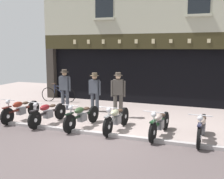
{
  "coord_description": "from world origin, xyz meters",
  "views": [
    {
      "loc": [
        3.1,
        -7.32,
        2.67
      ],
      "look_at": [
        -0.65,
        2.57,
        1.04
      ],
      "focal_mm": 43.79,
      "sensor_mm": 36.0,
      "label": 1
    }
  ],
  "objects_px": {
    "motorcycle_right": "(202,127)",
    "shopkeeper_center": "(95,90)",
    "motorcycle_far_left": "(21,109)",
    "motorcycle_left": "(48,113)",
    "motorcycle_center": "(116,118)",
    "salesman_right": "(118,93)",
    "advert_board_far": "(86,64)",
    "motorcycle_center_left": "(82,116)",
    "motorcycle_center_right": "(159,123)",
    "advert_board_near": "(104,65)",
    "salesman_left": "(65,87)",
    "leaning_bicycle": "(58,94)"
  },
  "relations": [
    {
      "from": "motorcycle_right",
      "to": "leaning_bicycle",
      "type": "distance_m",
      "value": 7.81
    },
    {
      "from": "motorcycle_center_right",
      "to": "salesman_right",
      "type": "bearing_deg",
      "value": -35.75
    },
    {
      "from": "salesman_left",
      "to": "leaning_bicycle",
      "type": "relative_size",
      "value": 0.97
    },
    {
      "from": "motorcycle_left",
      "to": "leaning_bicycle",
      "type": "xyz_separation_m",
      "value": [
        -1.81,
        3.6,
        -0.03
      ]
    },
    {
      "from": "motorcycle_center",
      "to": "shopkeeper_center",
      "type": "relative_size",
      "value": 1.22
    },
    {
      "from": "motorcycle_center",
      "to": "advert_board_far",
      "type": "bearing_deg",
      "value": -51.21
    },
    {
      "from": "advert_board_far",
      "to": "salesman_right",
      "type": "bearing_deg",
      "value": -47.24
    },
    {
      "from": "salesman_right",
      "to": "motorcycle_right",
      "type": "bearing_deg",
      "value": 137.99
    },
    {
      "from": "motorcycle_right",
      "to": "shopkeeper_center",
      "type": "height_order",
      "value": "shopkeeper_center"
    },
    {
      "from": "motorcycle_right",
      "to": "salesman_left",
      "type": "distance_m",
      "value": 6.16
    },
    {
      "from": "motorcycle_right",
      "to": "shopkeeper_center",
      "type": "relative_size",
      "value": 1.2
    },
    {
      "from": "motorcycle_center",
      "to": "advert_board_far",
      "type": "xyz_separation_m",
      "value": [
        -3.34,
        4.68,
        1.41
      ]
    },
    {
      "from": "motorcycle_far_left",
      "to": "motorcycle_center_right",
      "type": "distance_m",
      "value": 5.16
    },
    {
      "from": "motorcycle_center",
      "to": "motorcycle_center_right",
      "type": "xyz_separation_m",
      "value": [
        1.4,
        -0.05,
        -0.01
      ]
    },
    {
      "from": "motorcycle_right",
      "to": "advert_board_far",
      "type": "xyz_separation_m",
      "value": [
        -5.96,
        4.76,
        1.4
      ]
    },
    {
      "from": "motorcycle_far_left",
      "to": "motorcycle_right",
      "type": "distance_m",
      "value": 6.37
    },
    {
      "from": "motorcycle_center_right",
      "to": "advert_board_near",
      "type": "distance_m",
      "value": 6.2
    },
    {
      "from": "motorcycle_center_left",
      "to": "motorcycle_center_right",
      "type": "distance_m",
      "value": 2.61
    },
    {
      "from": "motorcycle_far_left",
      "to": "advert_board_far",
      "type": "xyz_separation_m",
      "value": [
        0.42,
        4.71,
        1.42
      ]
    },
    {
      "from": "motorcycle_left",
      "to": "leaning_bicycle",
      "type": "distance_m",
      "value": 4.03
    },
    {
      "from": "shopkeeper_center",
      "to": "advert_board_far",
      "type": "relative_size",
      "value": 1.78
    },
    {
      "from": "motorcycle_right",
      "to": "salesman_right",
      "type": "bearing_deg",
      "value": -26.11
    },
    {
      "from": "motorcycle_center_left",
      "to": "leaning_bicycle",
      "type": "distance_m",
      "value": 4.74
    },
    {
      "from": "motorcycle_right",
      "to": "shopkeeper_center",
      "type": "distance_m",
      "value": 4.97
    },
    {
      "from": "salesman_right",
      "to": "advert_board_near",
      "type": "height_order",
      "value": "advert_board_near"
    },
    {
      "from": "motorcycle_left",
      "to": "advert_board_near",
      "type": "distance_m",
      "value": 4.98
    },
    {
      "from": "leaning_bicycle",
      "to": "motorcycle_right",
      "type": "bearing_deg",
      "value": 56.35
    },
    {
      "from": "motorcycle_far_left",
      "to": "advert_board_near",
      "type": "distance_m",
      "value": 5.1
    },
    {
      "from": "salesman_left",
      "to": "motorcycle_center_left",
      "type": "bearing_deg",
      "value": 130.5
    },
    {
      "from": "motorcycle_far_left",
      "to": "motorcycle_left",
      "type": "distance_m",
      "value": 1.23
    },
    {
      "from": "salesman_right",
      "to": "advert_board_far",
      "type": "height_order",
      "value": "advert_board_far"
    },
    {
      "from": "motorcycle_far_left",
      "to": "salesman_left",
      "type": "bearing_deg",
      "value": -104.13
    },
    {
      "from": "motorcycle_center_right",
      "to": "motorcycle_center",
      "type": "bearing_deg",
      "value": 3.28
    },
    {
      "from": "motorcycle_left",
      "to": "advert_board_near",
      "type": "bearing_deg",
      "value": -87.06
    },
    {
      "from": "salesman_left",
      "to": "leaning_bicycle",
      "type": "height_order",
      "value": "salesman_left"
    },
    {
      "from": "motorcycle_left",
      "to": "motorcycle_center",
      "type": "height_order",
      "value": "motorcycle_center"
    },
    {
      "from": "motorcycle_center_left",
      "to": "motorcycle_center",
      "type": "bearing_deg",
      "value": -168.79
    },
    {
      "from": "motorcycle_right",
      "to": "shopkeeper_center",
      "type": "xyz_separation_m",
      "value": [
        -4.38,
        2.29,
        0.49
      ]
    },
    {
      "from": "motorcycle_left",
      "to": "shopkeeper_center",
      "type": "xyz_separation_m",
      "value": [
        0.76,
        2.33,
        0.5
      ]
    },
    {
      "from": "advert_board_far",
      "to": "leaning_bicycle",
      "type": "height_order",
      "value": "advert_board_far"
    },
    {
      "from": "advert_board_far",
      "to": "advert_board_near",
      "type": "bearing_deg",
      "value": 0.0
    },
    {
      "from": "shopkeeper_center",
      "to": "leaning_bicycle",
      "type": "bearing_deg",
      "value": -21.85
    },
    {
      "from": "salesman_right",
      "to": "motorcycle_far_left",
      "type": "bearing_deg",
      "value": 13.65
    },
    {
      "from": "motorcycle_center",
      "to": "salesman_left",
      "type": "xyz_separation_m",
      "value": [
        -3.12,
        2.09,
        0.56
      ]
    },
    {
      "from": "motorcycle_center",
      "to": "motorcycle_left",
      "type": "bearing_deg",
      "value": 5.9
    },
    {
      "from": "motorcycle_center_right",
      "to": "motorcycle_right",
      "type": "xyz_separation_m",
      "value": [
        1.22,
        -0.03,
        0.01
      ]
    },
    {
      "from": "motorcycle_right",
      "to": "salesman_left",
      "type": "relative_size",
      "value": 1.13
    },
    {
      "from": "motorcycle_center_right",
      "to": "salesman_right",
      "type": "height_order",
      "value": "salesman_right"
    },
    {
      "from": "motorcycle_center",
      "to": "salesman_right",
      "type": "distance_m",
      "value": 1.79
    },
    {
      "from": "motorcycle_center_left",
      "to": "salesman_right",
      "type": "relative_size",
      "value": 1.15
    }
  ]
}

